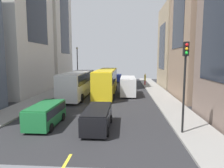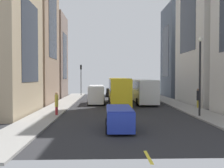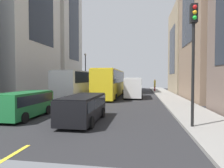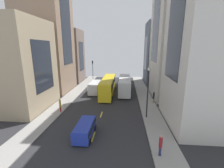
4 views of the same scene
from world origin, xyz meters
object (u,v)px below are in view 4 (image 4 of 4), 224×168
Objects in this scene: car_green_0 at (123,78)px; traffic_light_near_corner at (93,66)px; pedestrian_crossing_mid at (154,97)px; pedestrian_waiting_curb at (60,105)px; delivery_van_white at (95,87)px; pedestrian_walking_far at (161,145)px; car_blue_1 at (85,129)px; car_black_2 at (111,78)px; city_bus_white at (125,84)px; streetcar_yellow at (108,85)px.

car_green_0 is 0.72× the size of traffic_light_near_corner.
pedestrian_crossing_mid is 0.37× the size of traffic_light_near_corner.
pedestrian_waiting_curb is at bearing 67.98° from car_green_0.
delivery_van_white reaches higher than car_green_0.
delivery_van_white is 2.62× the size of pedestrian_walking_far.
pedestrian_crossing_mid is (-9.90, -11.25, 0.43)m from car_blue_1.
car_black_2 is (-0.14, -30.85, -0.04)m from car_blue_1.
traffic_light_near_corner reaches higher than car_blue_1.
city_bus_white is 16.76m from traffic_light_near_corner.
pedestrian_walking_far is (-10.18, 19.95, -0.23)m from delivery_van_white.
streetcar_yellow is 2.07× the size of traffic_light_near_corner.
pedestrian_crossing_mid reaches higher than car_black_2.
delivery_van_white is 17.27m from car_blue_1.
delivery_van_white reaches higher than car_blue_1.
delivery_van_white is (3.08, -0.54, -0.61)m from streetcar_yellow.
pedestrian_waiting_curb is 1.02× the size of pedestrian_walking_far.
city_bus_white is 21.65m from pedestrian_walking_far.
streetcar_yellow is at bearing 169.95° from delivery_van_white.
pedestrian_crossing_mid is (-9.02, 5.32, -0.75)m from streetcar_yellow.
pedestrian_waiting_curb is at bearing 57.97° from streetcar_yellow.
delivery_van_white is at bearing 11.84° from city_bus_white.
pedestrian_waiting_curb is (5.77, 24.68, 0.39)m from car_black_2.
streetcar_yellow is 2.89× the size of car_green_0.
car_black_2 is (0.74, -14.27, -1.22)m from streetcar_yellow.
streetcar_yellow is 2.23× the size of delivery_van_white.
pedestrian_waiting_curb is at bearing -47.58° from car_blue_1.
pedestrian_waiting_curb is at bearing 106.87° from pedestrian_walking_far.
pedestrian_crossing_mid reaches higher than car_blue_1.
pedestrian_walking_far is (-3.46, 21.35, -0.72)m from city_bus_white.
traffic_light_near_corner is (5.84, -0.76, 3.40)m from car_black_2.
traffic_light_near_corner is at bearing -76.40° from delivery_van_white.
city_bus_white reaches higher than pedestrian_crossing_mid.
pedestrian_crossing_mid is (-5.73, 19.15, 0.40)m from car_green_0.
car_blue_1 reaches higher than car_black_2.
delivery_van_white is 14.74m from car_green_0.
pedestrian_walking_far is (-3.81, 33.23, 0.31)m from car_green_0.
city_bus_white is 6.88m from delivery_van_white.
streetcar_yellow is 14.35m from car_black_2.
traffic_light_near_corner is at bearing 138.66° from pedestrian_waiting_curb.
car_green_0 is 1.91× the size of pedestrian_crossing_mid.
pedestrian_walking_far is at bearing 160.50° from car_blue_1.
delivery_van_white reaches higher than pedestrian_walking_far.
car_green_0 is 10.49m from traffic_light_near_corner.
car_black_2 is at bearing -87.03° from streetcar_yellow.
car_green_0 reaches higher than car_blue_1.
pedestrian_walking_far is at bearing 103.11° from car_black_2.
traffic_light_near_corner is (3.50, -14.49, 2.79)m from delivery_van_white.
pedestrian_crossing_mid reaches higher than car_green_0.
car_blue_1 is 15.00m from pedestrian_crossing_mid.
delivery_van_white is 1.29× the size of car_green_0.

